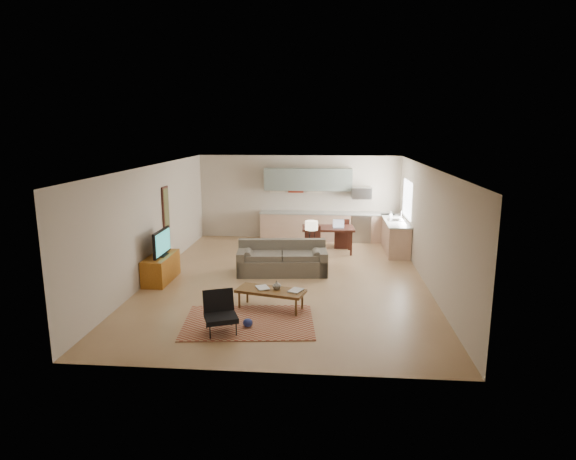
# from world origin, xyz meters

# --- Properties ---
(room) EXTENTS (9.00, 9.00, 9.00)m
(room) POSITION_xyz_m (0.00, 0.00, 1.35)
(room) COLOR #9B754E
(room) RESTS_ON ground
(kitchen_counter_back) EXTENTS (4.26, 0.64, 0.92)m
(kitchen_counter_back) POSITION_xyz_m (0.90, 4.18, 0.46)
(kitchen_counter_back) COLOR tan
(kitchen_counter_back) RESTS_ON ground
(kitchen_counter_right) EXTENTS (0.64, 2.26, 0.92)m
(kitchen_counter_right) POSITION_xyz_m (2.93, 3.00, 0.46)
(kitchen_counter_right) COLOR tan
(kitchen_counter_right) RESTS_ON ground
(kitchen_range) EXTENTS (0.62, 0.62, 0.90)m
(kitchen_range) POSITION_xyz_m (2.00, 4.18, 0.45)
(kitchen_range) COLOR #A5A8AD
(kitchen_range) RESTS_ON ground
(kitchen_microwave) EXTENTS (0.62, 0.40, 0.35)m
(kitchen_microwave) POSITION_xyz_m (2.00, 4.20, 1.55)
(kitchen_microwave) COLOR #A5A8AD
(kitchen_microwave) RESTS_ON room
(upper_cabinets) EXTENTS (2.80, 0.34, 0.70)m
(upper_cabinets) POSITION_xyz_m (0.30, 4.33, 1.95)
(upper_cabinets) COLOR slate
(upper_cabinets) RESTS_ON room
(window_right) EXTENTS (0.02, 1.40, 1.05)m
(window_right) POSITION_xyz_m (3.23, 3.00, 1.55)
(window_right) COLOR white
(window_right) RESTS_ON room
(wall_art_left) EXTENTS (0.06, 0.42, 1.10)m
(wall_art_left) POSITION_xyz_m (-3.21, 0.90, 1.55)
(wall_art_left) COLOR olive
(wall_art_left) RESTS_ON room
(triptych) EXTENTS (1.70, 0.04, 0.50)m
(triptych) POSITION_xyz_m (-0.10, 4.47, 1.75)
(triptych) COLOR beige
(triptych) RESTS_ON room
(rug) EXTENTS (2.56, 1.91, 0.02)m
(rug) POSITION_xyz_m (-0.48, -2.67, 0.01)
(rug) COLOR maroon
(rug) RESTS_ON floor
(sofa) EXTENTS (2.39, 1.22, 0.80)m
(sofa) POSITION_xyz_m (-0.16, 0.47, 0.40)
(sofa) COLOR #565044
(sofa) RESTS_ON floor
(coffee_table) EXTENTS (1.47, 0.87, 0.41)m
(coffee_table) POSITION_xyz_m (-0.15, -1.96, 0.21)
(coffee_table) COLOR #533516
(coffee_table) RESTS_ON floor
(book_a) EXTENTS (0.46, 0.48, 0.03)m
(book_a) POSITION_xyz_m (-0.43, -1.94, 0.42)
(book_a) COLOR maroon
(book_a) RESTS_ON coffee_table
(book_b) EXTENTS (0.46, 0.48, 0.02)m
(book_b) POSITION_xyz_m (0.24, -1.95, 0.42)
(book_b) COLOR navy
(book_b) RESTS_ON coffee_table
(vase) EXTENTS (0.23, 0.23, 0.18)m
(vase) POSITION_xyz_m (-0.04, -1.93, 0.50)
(vase) COLOR black
(vase) RESTS_ON coffee_table
(armchair) EXTENTS (0.83, 0.83, 0.73)m
(armchair) POSITION_xyz_m (-0.90, -3.16, 0.36)
(armchair) COLOR black
(armchair) RESTS_ON floor
(tv_credenza) EXTENTS (0.52, 1.34, 0.62)m
(tv_credenza) POSITION_xyz_m (-2.97, -0.35, 0.31)
(tv_credenza) COLOR #8F4E13
(tv_credenza) RESTS_ON floor
(tv) EXTENTS (0.10, 1.03, 0.62)m
(tv) POSITION_xyz_m (-2.92, -0.35, 0.93)
(tv) COLOR black
(tv) RESTS_ON tv_credenza
(console_table) EXTENTS (0.61, 0.44, 0.68)m
(console_table) POSITION_xyz_m (0.53, 1.21, 0.34)
(console_table) COLOR #371812
(console_table) RESTS_ON floor
(table_lamp) EXTENTS (0.39, 0.39, 0.54)m
(table_lamp) POSITION_xyz_m (0.53, 1.21, 0.95)
(table_lamp) COLOR beige
(table_lamp) RESTS_ON console_table
(dining_table) EXTENTS (1.53, 0.93, 0.75)m
(dining_table) POSITION_xyz_m (0.97, 2.64, 0.38)
(dining_table) COLOR #371812
(dining_table) RESTS_ON floor
(dining_chair_near) EXTENTS (0.43, 0.45, 0.89)m
(dining_chair_near) POSITION_xyz_m (0.55, 1.97, 0.44)
(dining_chair_near) COLOR #371812
(dining_chair_near) RESTS_ON floor
(dining_chair_far) EXTENTS (0.44, 0.46, 0.92)m
(dining_chair_far) POSITION_xyz_m (1.38, 3.30, 0.46)
(dining_chair_far) COLOR #371812
(dining_chair_far) RESTS_ON floor
(laptop) EXTENTS (0.32, 0.24, 0.24)m
(laptop) POSITION_xyz_m (1.26, 2.54, 0.87)
(laptop) COLOR #A5A8AD
(laptop) RESTS_ON dining_table
(soap_bottle) EXTENTS (0.10, 0.10, 0.19)m
(soap_bottle) POSITION_xyz_m (2.83, 3.37, 1.02)
(soap_bottle) COLOR beige
(soap_bottle) RESTS_ON kitchen_counter_right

